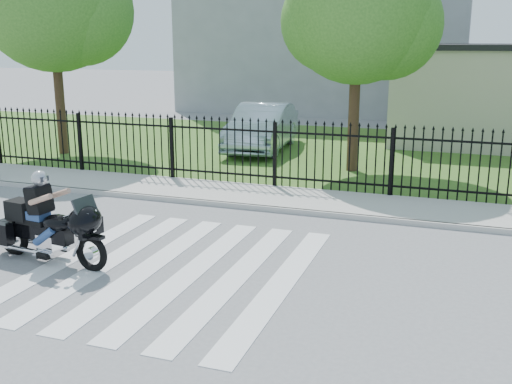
% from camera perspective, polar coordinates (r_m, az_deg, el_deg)
% --- Properties ---
extents(ground, '(120.00, 120.00, 0.00)m').
position_cam_1_polar(ground, '(10.59, -8.13, -7.30)').
color(ground, slate).
rests_on(ground, ground).
extents(crosswalk, '(5.00, 5.50, 0.01)m').
position_cam_1_polar(crosswalk, '(10.59, -8.13, -7.27)').
color(crosswalk, silver).
rests_on(crosswalk, ground).
extents(sidewalk, '(40.00, 2.00, 0.12)m').
position_cam_1_polar(sidewalk, '(14.96, 0.63, -0.44)').
color(sidewalk, '#ADAAA3').
rests_on(sidewalk, ground).
extents(curb, '(40.00, 0.12, 0.12)m').
position_cam_1_polar(curb, '(14.05, -0.68, -1.43)').
color(curb, '#ADAAA3').
rests_on(curb, ground).
extents(grass_strip, '(40.00, 12.00, 0.02)m').
position_cam_1_polar(grass_strip, '(21.56, 6.60, 3.92)').
color(grass_strip, '#346221').
rests_on(grass_strip, ground).
extents(iron_fence, '(26.00, 0.04, 1.80)m').
position_cam_1_polar(iron_fence, '(15.70, 1.81, 3.41)').
color(iron_fence, black).
rests_on(iron_fence, ground).
extents(tree_mid, '(4.20, 4.20, 6.78)m').
position_cam_1_polar(tree_mid, '(17.99, 9.68, 16.66)').
color(tree_mid, '#382316').
rests_on(tree_mid, ground).
extents(building_tall, '(15.00, 10.00, 12.00)m').
position_cam_1_polar(building_tall, '(35.59, 7.21, 17.67)').
color(building_tall, '#95979D').
rests_on(building_tall, ground).
extents(motorcycle_rider, '(2.56, 1.04, 1.70)m').
position_cam_1_polar(motorcycle_rider, '(11.28, -19.37, -2.89)').
color(motorcycle_rider, black).
rests_on(motorcycle_rider, ground).
extents(parked_car, '(2.19, 5.11, 1.64)m').
position_cam_1_polar(parked_car, '(21.41, 0.58, 6.19)').
color(parked_car, '#96ACBC').
rests_on(parked_car, grass_strip).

